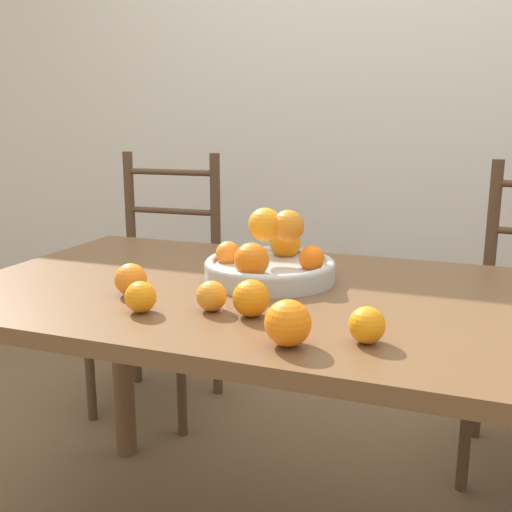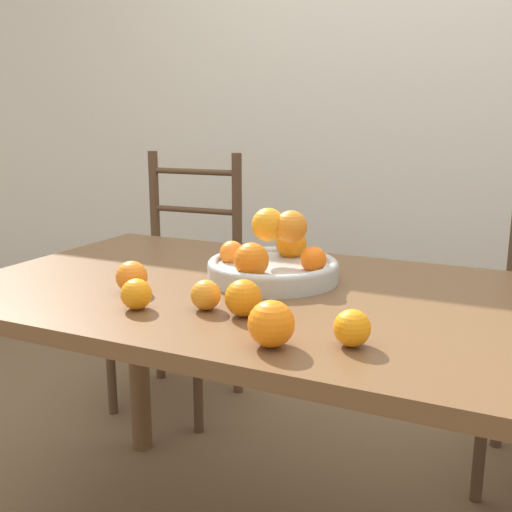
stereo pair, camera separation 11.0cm
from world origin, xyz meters
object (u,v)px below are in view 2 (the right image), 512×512
object	(u,v)px
fruit_bowl	(273,262)
orange_loose_5	(132,277)
orange_loose_4	(243,298)
orange_loose_2	(352,328)
orange_loose_0	(271,324)
orange_loose_3	(206,295)
orange_loose_1	(136,294)
chair_left	(180,290)

from	to	relation	value
fruit_bowl	orange_loose_5	world-z (taller)	fruit_bowl
orange_loose_4	orange_loose_2	bearing A→B (deg)	-14.90
orange_loose_2	orange_loose_0	bearing A→B (deg)	-153.91
fruit_bowl	orange_loose_5	distance (m)	0.34
orange_loose_2	orange_loose_3	xyz separation A→B (m)	(-0.33, 0.07, -0.00)
orange_loose_1	chair_left	bearing A→B (deg)	118.18
fruit_bowl	orange_loose_4	size ratio (longest dim) A/B	4.26
orange_loose_0	orange_loose_3	size ratio (longest dim) A/B	1.31
orange_loose_2	orange_loose_5	size ratio (longest dim) A/B	0.91
orange_loose_2	orange_loose_5	xyz separation A→B (m)	(-0.55, 0.11, 0.00)
orange_loose_0	orange_loose_2	bearing A→B (deg)	26.09
fruit_bowl	chair_left	distance (m)	1.01
orange_loose_2	chair_left	bearing A→B (deg)	134.86
orange_loose_4	orange_loose_0	bearing A→B (deg)	-47.20
fruit_bowl	chair_left	bearing A→B (deg)	136.53
orange_loose_4	chair_left	distance (m)	1.24
fruit_bowl	orange_loose_4	xyz separation A→B (m)	(0.05, -0.27, -0.01)
fruit_bowl	orange_loose_1	world-z (taller)	fruit_bowl
chair_left	orange_loose_5	bearing A→B (deg)	-66.45
orange_loose_5	chair_left	world-z (taller)	chair_left
fruit_bowl	chair_left	world-z (taller)	chair_left
chair_left	orange_loose_4	bearing A→B (deg)	-54.22
orange_loose_5	chair_left	xyz separation A→B (m)	(-0.44, 0.89, -0.32)
fruit_bowl	orange_loose_1	distance (m)	0.37
orange_loose_1	chair_left	world-z (taller)	chair_left
orange_loose_3	orange_loose_2	bearing A→B (deg)	-11.62
orange_loose_1	chair_left	distance (m)	1.16
orange_loose_0	chair_left	world-z (taller)	chair_left
orange_loose_3	orange_loose_5	distance (m)	0.22
orange_loose_0	orange_loose_2	distance (m)	0.14
fruit_bowl	orange_loose_1	xyz separation A→B (m)	(-0.16, -0.33, -0.01)
orange_loose_4	orange_loose_5	bearing A→B (deg)	172.07
orange_loose_2	chair_left	xyz separation A→B (m)	(-0.99, 0.99, -0.32)
orange_loose_4	orange_loose_3	bearing A→B (deg)	177.77
orange_loose_0	orange_loose_2	world-z (taller)	orange_loose_0
fruit_bowl	orange_loose_4	bearing A→B (deg)	-78.64
orange_loose_3	chair_left	bearing A→B (deg)	125.42
orange_loose_4	chair_left	xyz separation A→B (m)	(-0.75, 0.93, -0.32)
orange_loose_0	chair_left	size ratio (longest dim) A/B	0.08
orange_loose_5	orange_loose_2	bearing A→B (deg)	-11.07
orange_loose_4	orange_loose_5	xyz separation A→B (m)	(-0.30, 0.04, -0.00)
orange_loose_2	orange_loose_3	size ratio (longest dim) A/B	1.04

